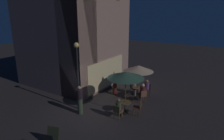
% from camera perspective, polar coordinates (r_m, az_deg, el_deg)
% --- Properties ---
extents(ground_plane, '(60.00, 60.00, 0.00)m').
position_cam_1_polar(ground_plane, '(12.06, -7.88, -12.05)').
color(ground_plane, '#2D2828').
extents(cafe_building, '(6.50, 6.97, 9.02)m').
position_cam_1_polar(cafe_building, '(15.06, -10.78, 11.48)').
color(cafe_building, gray).
rests_on(cafe_building, ground).
extents(street_lamp_near_corner, '(0.31, 0.31, 4.10)m').
position_cam_1_polar(street_lamp_near_corner, '(11.51, -10.01, 1.44)').
color(street_lamp_near_corner, black).
rests_on(street_lamp_near_corner, ground).
extents(menu_sandwich_board, '(0.79, 0.74, 0.87)m').
position_cam_1_polar(menu_sandwich_board, '(9.37, -17.30, -18.57)').
color(menu_sandwich_board, black).
rests_on(menu_sandwich_board, ground).
extents(cafe_table_0, '(0.71, 0.71, 0.72)m').
position_cam_1_polar(cafe_table_0, '(11.64, 3.79, -10.13)').
color(cafe_table_0, black).
rests_on(cafe_table_0, ground).
extents(cafe_table_1, '(0.63, 0.63, 0.74)m').
position_cam_1_polar(cafe_table_1, '(13.73, 7.39, -6.07)').
color(cafe_table_1, black).
rests_on(cafe_table_1, ground).
extents(patio_umbrella_0, '(2.09, 2.09, 2.55)m').
position_cam_1_polar(patio_umbrella_0, '(10.95, 3.97, -1.50)').
color(patio_umbrella_0, black).
rests_on(patio_umbrella_0, ground).
extents(patio_umbrella_1, '(2.01, 2.01, 2.33)m').
position_cam_1_polar(patio_umbrella_1, '(13.20, 7.65, 0.42)').
color(patio_umbrella_1, black).
rests_on(patio_umbrella_1, ground).
extents(cafe_chair_0, '(0.45, 0.45, 0.84)m').
position_cam_1_polar(cafe_chair_0, '(11.07, 1.61, -11.65)').
color(cafe_chair_0, brown).
rests_on(cafe_chair_0, ground).
extents(cafe_chair_1, '(0.53, 0.53, 0.92)m').
position_cam_1_polar(cafe_chair_1, '(11.50, 7.71, -10.36)').
color(cafe_chair_1, brown).
rests_on(cafe_chair_1, ground).
extents(cafe_chair_2, '(0.55, 0.55, 0.93)m').
position_cam_1_polar(cafe_chair_2, '(14.38, 6.15, -4.71)').
color(cafe_chair_2, black).
rests_on(cafe_chair_2, ground).
extents(cafe_chair_3, '(0.56, 0.56, 0.87)m').
position_cam_1_polar(cafe_chair_3, '(13.05, 8.99, -7.18)').
color(cafe_chair_3, brown).
rests_on(cafe_chair_3, ground).
extents(cafe_chair_4, '(0.54, 0.54, 0.93)m').
position_cam_1_polar(cafe_chair_4, '(14.16, 10.25, -5.19)').
color(cafe_chair_4, black).
rests_on(cafe_chair_4, ground).
extents(patron_seated_0, '(0.53, 0.34, 1.20)m').
position_cam_1_polar(patron_seated_0, '(11.10, 2.05, -10.58)').
color(patron_seated_0, '#422321').
rests_on(patron_seated_0, ground).
extents(patron_seated_1, '(0.53, 0.54, 1.19)m').
position_cam_1_polar(patron_seated_1, '(14.22, 6.38, -4.47)').
color(patron_seated_1, '#72625E').
rests_on(patron_seated_1, ground).
extents(patron_seated_2, '(0.53, 0.55, 1.30)m').
position_cam_1_polar(patron_seated_2, '(13.08, 8.76, -6.18)').
color(patron_seated_2, black).
rests_on(patron_seated_2, ground).
extents(patron_seated_3, '(0.55, 0.51, 1.21)m').
position_cam_1_polar(patron_seated_3, '(14.04, 9.83, -4.84)').
color(patron_seated_3, '#561520').
rests_on(patron_seated_3, ground).
extents(patron_standing_4, '(0.33, 0.33, 1.72)m').
position_cam_1_polar(patron_standing_4, '(14.05, 0.80, -3.76)').
color(patron_standing_4, '#4F1E18').
rests_on(patron_standing_4, ground).
extents(patron_standing_5, '(0.36, 0.36, 1.71)m').
position_cam_1_polar(patron_standing_5, '(11.60, -9.28, -8.57)').
color(patron_standing_5, '#354331').
rests_on(patron_standing_5, ground).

